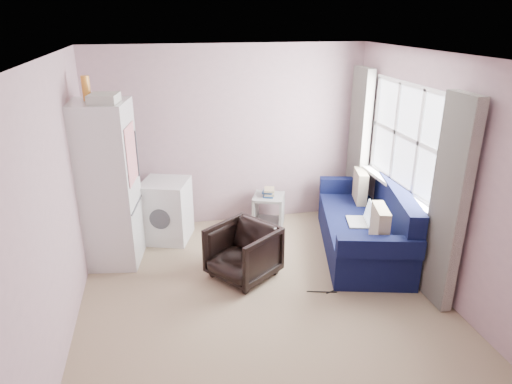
# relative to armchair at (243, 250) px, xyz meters

# --- Properties ---
(room) EXTENTS (3.84, 4.24, 2.54)m
(room) POSITION_rel_armchair_xyz_m (0.14, -0.50, 0.91)
(room) COLOR #917A5F
(room) RESTS_ON ground
(armchair) EXTENTS (0.90, 0.91, 0.69)m
(armchair) POSITION_rel_armchair_xyz_m (0.00, 0.00, 0.00)
(armchair) COLOR black
(armchair) RESTS_ON ground
(fridge) EXTENTS (0.78, 0.77, 2.23)m
(fridge) POSITION_rel_armchair_xyz_m (-1.50, 0.71, 0.65)
(fridge) COLOR silver
(fridge) RESTS_ON ground
(washing_machine) EXTENTS (0.73, 0.73, 0.82)m
(washing_machine) POSITION_rel_armchair_xyz_m (-0.82, 1.16, 0.08)
(washing_machine) COLOR silver
(washing_machine) RESTS_ON ground
(side_table) EXTENTS (0.54, 0.54, 0.57)m
(side_table) POSITION_rel_armchair_xyz_m (0.60, 1.27, -0.08)
(side_table) COLOR gray
(side_table) RESTS_ON ground
(sofa) EXTENTS (1.39, 2.19, 0.91)m
(sofa) POSITION_rel_armchair_xyz_m (1.66, 0.29, -0.01)
(sofa) COLOR #0C1137
(sofa) RESTS_ON ground
(window_dressing) EXTENTS (0.17, 2.62, 2.18)m
(window_dressing) POSITION_rel_armchair_xyz_m (1.91, 0.20, 0.76)
(window_dressing) COLOR white
(window_dressing) RESTS_ON ground
(floor_cables) EXTENTS (0.52, 0.13, 0.01)m
(floor_cables) POSITION_rel_armchair_xyz_m (0.88, -0.50, -0.34)
(floor_cables) COLOR black
(floor_cables) RESTS_ON ground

